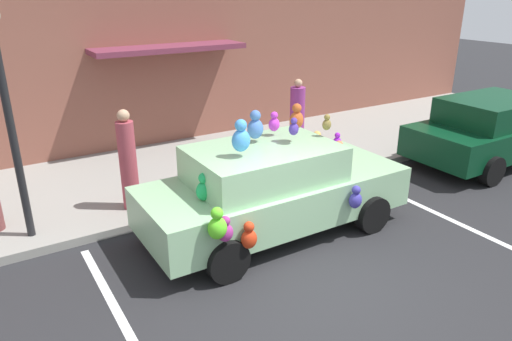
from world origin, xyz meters
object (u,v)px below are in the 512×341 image
at_px(teddy_bear_on_sidewalk, 246,167).
at_px(pedestrian_walking_past, 128,163).
at_px(plush_covered_car, 272,188).
at_px(pedestrian_by_lamp, 297,114).
at_px(street_lamp_post, 6,102).
at_px(parked_sedan_behind, 494,129).

height_order(teddy_bear_on_sidewalk, pedestrian_walking_past, pedestrian_walking_past).
relative_size(plush_covered_car, pedestrian_by_lamp, 2.73).
height_order(street_lamp_post, pedestrian_walking_past, street_lamp_post).
bearing_deg(parked_sedan_behind, street_lamp_post, 171.21).
bearing_deg(pedestrian_walking_past, teddy_bear_on_sidewalk, -2.08).
height_order(plush_covered_car, teddy_bear_on_sidewalk, plush_covered_car).
distance_m(parked_sedan_behind, street_lamp_post, 10.11).
relative_size(plush_covered_car, parked_sedan_behind, 1.00).
height_order(plush_covered_car, parked_sedan_behind, plush_covered_car).
xyz_separation_m(teddy_bear_on_sidewalk, street_lamp_post, (-4.09, -0.08, 1.86)).
relative_size(pedestrian_walking_past, pedestrian_by_lamp, 1.11).
relative_size(teddy_bear_on_sidewalk, pedestrian_by_lamp, 0.45).
relative_size(street_lamp_post, pedestrian_by_lamp, 2.16).
xyz_separation_m(parked_sedan_behind, street_lamp_post, (-9.87, 1.53, 1.55)).
relative_size(teddy_bear_on_sidewalk, pedestrian_walking_past, 0.40).
bearing_deg(street_lamp_post, teddy_bear_on_sidewalk, 1.06).
xyz_separation_m(teddy_bear_on_sidewalk, pedestrian_walking_past, (-2.36, 0.09, 0.52)).
bearing_deg(street_lamp_post, pedestrian_by_lamp, 14.05).
relative_size(plush_covered_car, pedestrian_walking_past, 2.46).
bearing_deg(plush_covered_car, parked_sedan_behind, 1.63).
bearing_deg(pedestrian_walking_past, pedestrian_by_lamp, 17.08).
relative_size(street_lamp_post, pedestrian_walking_past, 1.95).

